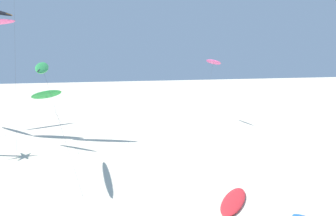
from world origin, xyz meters
The scene contains 4 objects.
flying_kite_0 centered at (-7.31, 29.25, 9.64)m, with size 3.34×9.98×10.34m.
flying_kite_1 centered at (16.99, 46.80, 9.97)m, with size 3.91×5.99×10.60m.
flying_kite_5 centered at (-8.03, 38.73, 6.31)m, with size 5.56×6.27×7.31m.
grounded_kite_2 centered at (5.86, 19.62, 0.15)m, with size 4.34×4.65×0.29m.
Camera 1 is at (-4.75, 1.30, 10.22)m, focal length 32.40 mm.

